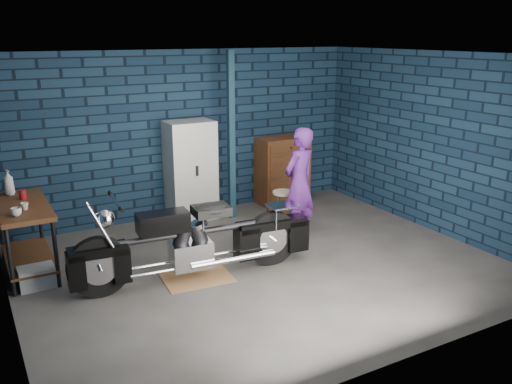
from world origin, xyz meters
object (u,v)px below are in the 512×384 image
Objects in this scene: motorcycle at (195,235)px; tool_chest at (283,170)px; locker at (191,171)px; shop_stool at (283,210)px; workbench at (27,239)px; person at (299,183)px; storage_bin at (37,277)px.

tool_chest reaches higher than motorcycle.
motorcycle is at bearing -111.12° from locker.
motorcycle is 2.17m from shop_stool.
workbench is at bearing 151.00° from motorcycle.
tool_chest is at bearing 44.36° from motorcycle.
tool_chest is (0.65, 1.50, -0.23)m from person.
storage_bin is 0.69× the size of shop_stool.
motorcycle is at bearing -0.51° from person.
storage_bin is at bearing -87.71° from workbench.
shop_stool is at bearing -121.57° from tool_chest.
person is 4.01× the size of storage_bin.
person is (3.74, -0.55, 0.37)m from workbench.
person is 3.78m from storage_bin.
motorcycle reaches higher than shop_stool.
tool_chest is at bearing 12.32° from workbench.
person is at bearing -82.93° from shop_stool.
shop_stool is (3.69, -0.17, -0.16)m from workbench.
person is (1.94, 0.65, 0.25)m from motorcycle.
locker is (2.61, 1.46, 0.68)m from storage_bin.
shop_stool is at bearing -46.88° from locker.
tool_chest is 1.36m from shop_stool.
tool_chest reaches higher than storage_bin.
storage_bin is (-1.78, 0.70, -0.45)m from motorcycle.
workbench is 0.87× the size of locker.
workbench is 2.16m from motorcycle.
shop_stool is (3.67, 0.33, 0.17)m from storage_bin.
storage_bin is 4.63m from tool_chest.
person is at bearing -113.37° from tool_chest.
person is 1.02× the size of locker.
motorcycle is at bearing -33.60° from workbench.
locker is (-1.11, 1.50, -0.02)m from person.
tool_chest is 1.99× the size of shop_stool.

